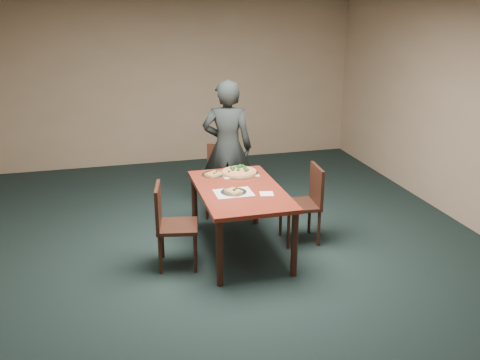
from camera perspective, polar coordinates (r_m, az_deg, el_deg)
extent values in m
plane|color=black|center=(5.82, 0.16, -9.09)|extent=(8.00, 8.00, 0.00)
plane|color=tan|center=(9.15, -6.44, 10.52)|extent=(6.00, 0.00, 6.00)
cube|color=maroon|center=(5.84, 0.00, -1.14)|extent=(0.90, 1.50, 0.04)
cylinder|color=black|center=(5.29, -2.19, -7.83)|extent=(0.07, 0.07, 0.70)
cylinder|color=black|center=(6.53, -4.87, -2.50)|extent=(0.07, 0.07, 0.70)
cylinder|color=black|center=(5.49, 5.83, -6.85)|extent=(0.07, 0.07, 0.70)
cylinder|color=black|center=(6.69, 1.71, -1.87)|extent=(0.07, 0.07, 0.70)
cube|color=black|center=(6.94, -1.93, -0.23)|extent=(0.53, 0.53, 0.04)
cylinder|color=black|center=(6.88, -3.55, -2.54)|extent=(0.04, 0.04, 0.43)
cylinder|color=black|center=(7.21, -3.20, -1.49)|extent=(0.04, 0.04, 0.43)
cylinder|color=black|center=(6.84, -0.55, -2.62)|extent=(0.04, 0.04, 0.43)
cylinder|color=black|center=(7.18, -0.34, -1.56)|extent=(0.04, 0.04, 0.43)
cube|color=black|center=(7.05, -1.81, 2.12)|extent=(0.41, 0.17, 0.44)
cube|color=black|center=(5.67, -6.69, -4.95)|extent=(0.49, 0.49, 0.04)
cylinder|color=black|center=(5.60, -4.81, -7.85)|extent=(0.04, 0.04, 0.43)
cylinder|color=black|center=(5.62, -8.51, -7.92)|extent=(0.04, 0.04, 0.43)
cylinder|color=black|center=(5.93, -4.79, -6.27)|extent=(0.04, 0.04, 0.43)
cylinder|color=black|center=(5.94, -8.29, -6.34)|extent=(0.04, 0.04, 0.43)
cube|color=black|center=(5.59, -8.73, -2.74)|extent=(0.11, 0.42, 0.44)
cube|color=black|center=(6.23, 6.42, -2.67)|extent=(0.45, 0.45, 0.04)
cylinder|color=black|center=(6.43, 4.35, -4.14)|extent=(0.04, 0.04, 0.43)
cylinder|color=black|center=(6.53, 7.41, -3.89)|extent=(0.04, 0.04, 0.43)
cylinder|color=black|center=(6.12, 5.19, -5.45)|extent=(0.04, 0.04, 0.43)
cylinder|color=black|center=(6.22, 8.41, -5.16)|extent=(0.04, 0.04, 0.43)
cube|color=black|center=(6.20, 8.18, -0.48)|extent=(0.07, 0.42, 0.44)
imported|color=black|center=(6.94, -1.35, 3.49)|extent=(0.74, 0.60, 1.76)
cube|color=white|center=(6.33, -0.08, 0.70)|extent=(0.42, 0.32, 0.00)
cube|color=white|center=(5.71, -0.69, -1.36)|extent=(0.40, 0.30, 0.00)
cylinder|color=silver|center=(6.32, -0.08, 0.76)|extent=(0.45, 0.45, 0.01)
cylinder|color=#B68846|center=(6.32, -0.08, 0.90)|extent=(0.41, 0.41, 0.02)
cylinder|color=#ECC37B|center=(6.32, -0.08, 1.02)|extent=(0.36, 0.36, 0.01)
sphere|color=#133E15|center=(6.36, -0.92, 1.30)|extent=(0.04, 0.04, 0.04)
sphere|color=#133E15|center=(6.42, 0.32, 1.47)|extent=(0.04, 0.04, 0.04)
sphere|color=#133E15|center=(6.30, 0.86, 1.11)|extent=(0.03, 0.03, 0.03)
sphere|color=#133E15|center=(6.39, -0.04, 1.40)|extent=(0.04, 0.04, 0.04)
sphere|color=#133E15|center=(6.42, -0.33, 1.46)|extent=(0.03, 0.03, 0.03)
sphere|color=#133E15|center=(6.32, 0.65, 1.19)|extent=(0.04, 0.04, 0.04)
sphere|color=#133E15|center=(6.34, 0.51, 1.25)|extent=(0.04, 0.04, 0.04)
sphere|color=#133E15|center=(6.39, 0.56, 1.38)|extent=(0.04, 0.04, 0.04)
sphere|color=#133E15|center=(6.29, -0.19, 1.11)|extent=(0.04, 0.04, 0.04)
sphere|color=#133E15|center=(6.26, 0.63, 1.02)|extent=(0.04, 0.04, 0.04)
sphere|color=#133E15|center=(6.45, 0.02, 1.55)|extent=(0.04, 0.04, 0.04)
sphere|color=#133E15|center=(6.37, -0.67, 1.32)|extent=(0.04, 0.04, 0.04)
sphere|color=#133E15|center=(6.24, -1.19, 0.91)|extent=(0.03, 0.03, 0.03)
sphere|color=#133E15|center=(6.30, -0.77, 1.12)|extent=(0.04, 0.04, 0.04)
cylinder|color=silver|center=(5.71, -0.69, -1.30)|extent=(0.28, 0.28, 0.01)
cube|color=#B68846|center=(5.71, -0.69, -1.18)|extent=(0.19, 0.21, 0.02)
cube|color=#ECC37B|center=(5.70, -0.69, -1.08)|extent=(0.15, 0.17, 0.01)
sphere|color=#133E15|center=(5.68, -0.61, -1.04)|extent=(0.03, 0.03, 0.03)
sphere|color=#133E15|center=(5.72, -0.35, -0.88)|extent=(0.03, 0.03, 0.03)
cylinder|color=silver|center=(6.28, -2.83, 0.57)|extent=(0.28, 0.28, 0.01)
cube|color=#B68846|center=(6.28, -2.83, 0.69)|extent=(0.21, 0.20, 0.02)
cube|color=#ECC37B|center=(6.27, -2.83, 0.78)|extent=(0.17, 0.16, 0.01)
sphere|color=#133E15|center=(6.23, -2.77, 0.75)|extent=(0.03, 0.03, 0.03)
sphere|color=#133E15|center=(6.28, -2.53, 0.91)|extent=(0.03, 0.03, 0.03)
cube|color=white|center=(5.68, 2.85, -1.48)|extent=(0.17, 0.17, 0.01)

